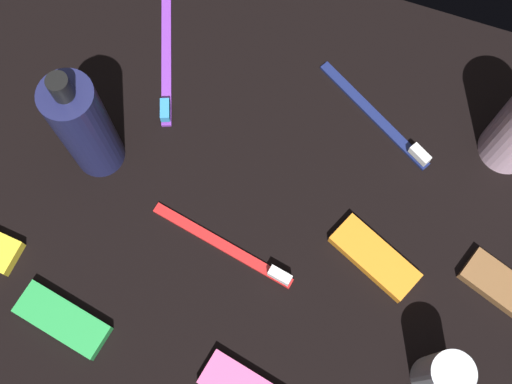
# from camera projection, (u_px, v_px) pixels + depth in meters

# --- Properties ---
(ground_plane) EXTENTS (0.84, 0.64, 0.01)m
(ground_plane) POSITION_uv_depth(u_px,v_px,m) (256.00, 202.00, 0.78)
(ground_plane) COLOR black
(lotion_bottle) EXTENTS (0.06, 0.06, 0.19)m
(lotion_bottle) POSITION_uv_depth(u_px,v_px,m) (84.00, 127.00, 0.71)
(lotion_bottle) COLOR #1B1E48
(lotion_bottle) RESTS_ON ground_plane
(deodorant_stick) EXTENTS (0.04, 0.04, 0.09)m
(deodorant_stick) POSITION_uv_depth(u_px,v_px,m) (442.00, 375.00, 0.67)
(deodorant_stick) COLOR silver
(deodorant_stick) RESTS_ON ground_plane
(toothbrush_navy) EXTENTS (0.16, 0.10, 0.02)m
(toothbrush_navy) POSITION_uv_depth(u_px,v_px,m) (381.00, 120.00, 0.80)
(toothbrush_navy) COLOR navy
(toothbrush_navy) RESTS_ON ground_plane
(toothbrush_purple) EXTENTS (0.08, 0.17, 0.02)m
(toothbrush_purple) POSITION_uv_depth(u_px,v_px,m) (166.00, 66.00, 0.82)
(toothbrush_purple) COLOR purple
(toothbrush_purple) RESTS_ON ground_plane
(toothbrush_red) EXTENTS (0.18, 0.05, 0.02)m
(toothbrush_red) POSITION_uv_depth(u_px,v_px,m) (231.00, 249.00, 0.75)
(toothbrush_red) COLOR red
(toothbrush_red) RESTS_ON ground_plane
(snack_bar_orange) EXTENTS (0.11, 0.08, 0.01)m
(snack_bar_orange) POSITION_uv_depth(u_px,v_px,m) (375.00, 258.00, 0.74)
(snack_bar_orange) COLOR orange
(snack_bar_orange) RESTS_ON ground_plane
(snack_bar_green) EXTENTS (0.11, 0.06, 0.01)m
(snack_bar_green) POSITION_uv_depth(u_px,v_px,m) (63.00, 320.00, 0.72)
(snack_bar_green) COLOR green
(snack_bar_green) RESTS_ON ground_plane
(snack_bar_brown) EXTENTS (0.11, 0.07, 0.01)m
(snack_bar_brown) POSITION_uv_depth(u_px,v_px,m) (507.00, 291.00, 0.73)
(snack_bar_brown) COLOR brown
(snack_bar_brown) RESTS_ON ground_plane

